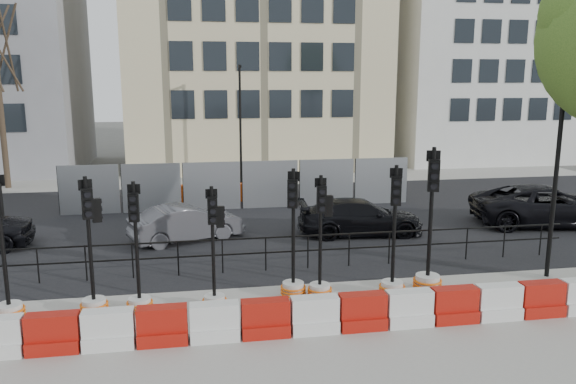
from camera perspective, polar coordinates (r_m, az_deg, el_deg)
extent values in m
plane|color=#51514C|center=(14.77, -1.66, -9.60)|extent=(120.00, 120.00, 0.00)
cube|color=gray|center=(12.05, 0.39, -14.61)|extent=(40.00, 6.00, 0.02)
cube|color=black|center=(21.41, -4.26, -2.90)|extent=(40.00, 14.00, 0.03)
cube|color=gray|center=(30.19, -5.87, 1.26)|extent=(40.00, 4.00, 0.02)
cube|color=beige|center=(36.06, -3.52, 17.28)|extent=(15.00, 10.00, 18.00)
cube|color=silver|center=(40.44, 18.90, 14.65)|extent=(12.00, 9.00, 16.00)
cylinder|color=black|center=(16.15, -24.06, -6.89)|extent=(0.04, 0.04, 1.00)
cylinder|color=black|center=(15.89, -19.84, -6.86)|extent=(0.04, 0.04, 1.00)
cylinder|color=black|center=(15.71, -15.51, -6.79)|extent=(0.04, 0.04, 1.00)
cylinder|color=black|center=(15.62, -11.10, -6.68)|extent=(0.04, 0.04, 1.00)
cylinder|color=black|center=(15.63, -6.67, -6.53)|extent=(0.04, 0.04, 1.00)
cylinder|color=black|center=(15.73, -2.28, -6.35)|extent=(0.04, 0.04, 1.00)
cylinder|color=black|center=(15.92, 2.04, -6.13)|extent=(0.04, 0.04, 1.00)
cylinder|color=black|center=(16.19, 6.22, -5.88)|extent=(0.04, 0.04, 1.00)
cylinder|color=black|center=(16.55, 10.24, -5.62)|extent=(0.04, 0.04, 1.00)
cylinder|color=black|center=(16.98, 14.07, -5.34)|extent=(0.04, 0.04, 1.00)
cylinder|color=black|center=(17.49, 17.69, -5.05)|extent=(0.04, 0.04, 1.00)
cylinder|color=black|center=(18.06, 21.09, -4.77)|extent=(0.04, 0.04, 1.00)
cylinder|color=black|center=(18.70, 24.27, -4.49)|extent=(0.04, 0.04, 1.00)
cube|color=black|center=(15.59, -2.29, -4.67)|extent=(18.00, 0.04, 0.04)
cube|color=black|center=(15.71, -2.28, -6.17)|extent=(18.00, 0.04, 0.04)
cube|color=#94979C|center=(23.43, -19.54, 0.18)|extent=(2.30, 0.05, 2.00)
cylinder|color=black|center=(23.66, -22.28, 0.09)|extent=(0.05, 0.05, 2.00)
cube|color=#94979C|center=(23.13, -13.68, 0.38)|extent=(2.30, 0.05, 2.00)
cylinder|color=black|center=(23.24, -16.51, 0.28)|extent=(0.05, 0.05, 2.00)
cube|color=#94979C|center=(23.08, -7.73, 0.58)|extent=(2.30, 0.05, 2.00)
cylinder|color=black|center=(23.07, -10.58, 0.48)|extent=(0.05, 0.05, 2.00)
cube|color=#94979C|center=(23.27, -1.81, 0.77)|extent=(2.30, 0.05, 2.00)
cylinder|color=black|center=(23.15, -4.64, 0.68)|extent=(0.05, 0.05, 2.00)
cube|color=#94979C|center=(23.71, 3.94, 0.94)|extent=(2.30, 0.05, 2.00)
cylinder|color=black|center=(23.47, 1.21, 0.86)|extent=(0.05, 0.05, 2.00)
cube|color=#94979C|center=(24.37, 9.44, 1.10)|extent=(2.30, 0.05, 2.00)
cylinder|color=black|center=(24.03, 6.84, 1.03)|extent=(0.05, 0.05, 2.00)
cube|color=#E13F0F|center=(24.74, -14.31, -0.36)|extent=(1.00, 0.40, 0.80)
cube|color=#E13F0F|center=(24.65, -9.67, -0.21)|extent=(1.00, 0.40, 0.80)
cube|color=#E13F0F|center=(24.72, -5.03, -0.06)|extent=(1.00, 0.40, 0.80)
cube|color=#E13F0F|center=(24.96, -0.45, 0.10)|extent=(1.00, 0.40, 0.80)
cylinder|color=black|center=(28.85, -4.86, 6.80)|extent=(0.12, 0.12, 6.00)
cube|color=black|center=(28.52, -4.91, 12.58)|extent=(0.12, 0.50, 0.12)
cylinder|color=black|center=(16.32, 25.64, 2.20)|extent=(0.12, 0.12, 6.00)
cube|color=black|center=(15.97, 27.07, 12.37)|extent=(0.12, 0.50, 0.12)
cylinder|color=#473828|center=(30.63, -27.05, 6.16)|extent=(0.28, 0.28, 6.30)
cube|color=#B61B0E|center=(12.35, -22.66, -14.14)|extent=(1.00, 0.50, 0.30)
cube|color=#B61B0E|center=(12.19, -22.80, -12.44)|extent=(1.00, 0.35, 0.50)
cube|color=silver|center=(12.15, -17.68, -14.21)|extent=(1.00, 0.50, 0.30)
cube|color=silver|center=(11.99, -17.80, -12.48)|extent=(1.00, 0.35, 0.50)
cube|color=#B61B0E|center=(12.04, -12.58, -14.17)|extent=(1.00, 0.50, 0.30)
cube|color=#B61B0E|center=(11.88, -12.67, -12.43)|extent=(1.00, 0.35, 0.50)
cube|color=silver|center=(12.02, -7.43, -14.02)|extent=(1.00, 0.50, 0.30)
cube|color=silver|center=(11.86, -7.48, -12.28)|extent=(1.00, 0.35, 0.50)
cube|color=#B61B0E|center=(12.09, -2.30, -13.77)|extent=(1.00, 0.50, 0.30)
cube|color=#B61B0E|center=(11.93, -2.32, -12.03)|extent=(1.00, 0.35, 0.50)
cube|color=silver|center=(12.26, 2.71, -13.42)|extent=(1.00, 0.50, 0.30)
cube|color=silver|center=(12.09, 2.73, -11.70)|extent=(1.00, 0.35, 0.50)
cube|color=#B61B0E|center=(12.51, 7.54, -12.98)|extent=(1.00, 0.50, 0.30)
cube|color=#B61B0E|center=(12.35, 7.59, -11.29)|extent=(1.00, 0.35, 0.50)
cube|color=silver|center=(12.83, 12.13, -12.49)|extent=(1.00, 0.50, 0.30)
cube|color=silver|center=(12.68, 12.21, -10.83)|extent=(1.00, 0.35, 0.50)
cube|color=#B61B0E|center=(13.24, 16.46, -11.95)|extent=(1.00, 0.50, 0.30)
cube|color=#B61B0E|center=(13.09, 16.55, -10.33)|extent=(1.00, 0.35, 0.50)
cube|color=silver|center=(13.71, 20.48, -11.38)|extent=(1.00, 0.50, 0.30)
cube|color=silver|center=(13.57, 20.60, -9.82)|extent=(1.00, 0.35, 0.50)
cube|color=#B61B0E|center=(14.25, 24.21, -10.81)|extent=(1.00, 0.50, 0.30)
cube|color=#B61B0E|center=(14.11, 24.34, -9.30)|extent=(1.00, 0.35, 0.50)
cylinder|color=silver|center=(14.14, -26.44, -10.93)|extent=(0.55, 0.55, 0.41)
torus|color=#E65D0C|center=(14.17, -26.41, -11.24)|extent=(0.67, 0.67, 0.05)
torus|color=#E65D0C|center=(14.14, -26.44, -10.93)|extent=(0.67, 0.67, 0.05)
torus|color=#E65D0C|center=(14.11, -26.47, -10.62)|extent=(0.67, 0.67, 0.05)
cylinder|color=black|center=(13.64, -27.04, -4.51)|extent=(0.09, 0.09, 3.08)
cylinder|color=silver|center=(13.77, -19.08, -10.98)|extent=(0.53, 0.53, 0.39)
torus|color=#E65D0C|center=(13.80, -19.06, -11.28)|extent=(0.63, 0.63, 0.05)
torus|color=#E65D0C|center=(13.77, -19.08, -10.98)|extent=(0.63, 0.63, 0.05)
torus|color=#E65D0C|center=(13.74, -19.10, -10.68)|extent=(0.63, 0.63, 0.05)
cylinder|color=black|center=(13.27, -19.52, -4.73)|extent=(0.09, 0.09, 2.93)
cube|color=black|center=(12.95, -19.70, -1.12)|extent=(0.26, 0.20, 0.68)
cylinder|color=black|center=(12.92, -19.59, -2.12)|extent=(0.15, 0.09, 0.15)
cylinder|color=black|center=(12.88, -19.66, -1.19)|extent=(0.15, 0.09, 0.15)
cylinder|color=black|center=(12.83, -19.72, -0.25)|extent=(0.15, 0.09, 0.15)
cube|color=black|center=(13.05, -19.92, 0.70)|extent=(0.29, 0.12, 0.23)
cube|color=black|center=(13.13, -18.87, -1.77)|extent=(0.22, 0.18, 0.54)
cylinder|color=silver|center=(13.59, -14.82, -11.07)|extent=(0.51, 0.51, 0.37)
torus|color=#E65D0C|center=(13.62, -14.80, -11.36)|extent=(0.61, 0.61, 0.05)
torus|color=#E65D0C|center=(13.59, -14.82, -11.07)|extent=(0.61, 0.61, 0.05)
torus|color=#E65D0C|center=(13.56, -14.84, -10.77)|extent=(0.61, 0.61, 0.05)
cylinder|color=black|center=(13.10, -15.15, -4.99)|extent=(0.08, 0.08, 2.81)
cube|color=black|center=(12.78, -15.41, -1.51)|extent=(0.23, 0.14, 0.66)
cylinder|color=black|center=(12.76, -15.41, -2.48)|extent=(0.14, 0.05, 0.14)
cylinder|color=black|center=(12.71, -15.46, -1.58)|extent=(0.14, 0.05, 0.14)
cylinder|color=black|center=(12.67, -15.51, -0.67)|extent=(0.14, 0.05, 0.14)
cube|color=black|center=(12.87, -15.40, 0.29)|extent=(0.28, 0.04, 0.22)
cylinder|color=silver|center=(13.44, -7.47, -11.07)|extent=(0.48, 0.48, 0.36)
torus|color=#E65D0C|center=(13.46, -7.46, -11.35)|extent=(0.58, 0.58, 0.04)
torus|color=#E65D0C|center=(13.44, -7.47, -11.07)|extent=(0.58, 0.58, 0.04)
torus|color=#E65D0C|center=(13.41, -7.48, -10.79)|extent=(0.58, 0.58, 0.04)
cylinder|color=black|center=(12.96, -7.63, -5.24)|extent=(0.08, 0.08, 2.67)
cube|color=black|center=(12.65, -7.68, -1.89)|extent=(0.22, 0.14, 0.62)
cylinder|color=black|center=(12.63, -7.63, -2.83)|extent=(0.14, 0.05, 0.13)
cylinder|color=black|center=(12.58, -7.65, -1.96)|extent=(0.14, 0.05, 0.13)
cylinder|color=black|center=(12.54, -7.68, -1.09)|extent=(0.14, 0.05, 0.13)
cube|color=black|center=(12.73, -7.80, -0.17)|extent=(0.27, 0.04, 0.21)
cube|color=black|center=(12.81, -6.91, -2.52)|extent=(0.18, 0.13, 0.49)
cylinder|color=silver|center=(14.03, 0.53, -9.90)|extent=(0.53, 0.53, 0.39)
torus|color=#E65D0C|center=(14.06, 0.53, -10.20)|extent=(0.63, 0.63, 0.05)
torus|color=#E65D0C|center=(14.03, 0.53, -9.90)|extent=(0.63, 0.63, 0.05)
torus|color=#E65D0C|center=(14.00, 0.53, -9.60)|extent=(0.63, 0.63, 0.05)
cylinder|color=black|center=(13.54, 0.54, -3.73)|extent=(0.09, 0.09, 2.93)
cube|color=black|center=(13.22, 0.47, -0.18)|extent=(0.27, 0.20, 0.68)
cylinder|color=black|center=(13.19, 0.42, -1.16)|extent=(0.15, 0.09, 0.15)
cylinder|color=black|center=(13.15, 0.42, -0.25)|extent=(0.15, 0.09, 0.15)
cylinder|color=black|center=(13.11, 0.42, 0.67)|extent=(0.15, 0.09, 0.15)
cube|color=black|center=(13.32, 0.59, 1.61)|extent=(0.29, 0.12, 0.23)
cylinder|color=silver|center=(13.98, 3.24, -10.04)|extent=(0.50, 0.50, 0.37)
torus|color=#E65D0C|center=(14.01, 3.23, -10.32)|extent=(0.61, 0.61, 0.05)
torus|color=#E65D0C|center=(13.98, 3.24, -10.04)|extent=(0.61, 0.61, 0.05)
torus|color=#E65D0C|center=(13.95, 3.24, -9.75)|extent=(0.61, 0.61, 0.05)
cylinder|color=black|center=(13.51, 3.31, -4.14)|extent=(0.08, 0.08, 2.80)
cube|color=black|center=(13.20, 3.43, -0.76)|extent=(0.23, 0.14, 0.65)
cylinder|color=black|center=(13.17, 3.47, -1.70)|extent=(0.14, 0.06, 0.14)
cylinder|color=black|center=(13.13, 3.48, -0.83)|extent=(0.14, 0.06, 0.14)
cylinder|color=black|center=(13.09, 3.49, 0.05)|extent=(0.14, 0.06, 0.14)
cube|color=black|center=(13.29, 3.33, 0.96)|extent=(0.28, 0.05, 0.22)
cube|color=black|center=(13.38, 4.13, -1.42)|extent=(0.19, 0.13, 0.51)
cylinder|color=silver|center=(14.29, 10.51, -9.68)|extent=(0.54, 0.54, 0.40)
torus|color=#E65D0C|center=(14.31, 10.50, -9.98)|extent=(0.65, 0.65, 0.05)
torus|color=#E65D0C|center=(14.29, 10.51, -9.68)|extent=(0.65, 0.65, 0.05)
torus|color=#E65D0C|center=(14.26, 10.52, -9.38)|extent=(0.65, 0.65, 0.05)
cylinder|color=black|center=(13.80, 10.75, -3.46)|extent=(0.09, 0.09, 3.00)
cube|color=black|center=(13.48, 10.93, 0.11)|extent=(0.27, 0.20, 0.70)
cylinder|color=black|center=(13.45, 10.92, -0.88)|extent=(0.16, 0.09, 0.15)
cylinder|color=black|center=(13.40, 10.95, 0.04)|extent=(0.16, 0.09, 0.15)
cylinder|color=black|center=(13.36, 10.99, 0.97)|extent=(0.16, 0.09, 0.15)
cube|color=black|center=(13.59, 10.93, 1.91)|extent=(0.30, 0.11, 0.24)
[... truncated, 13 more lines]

